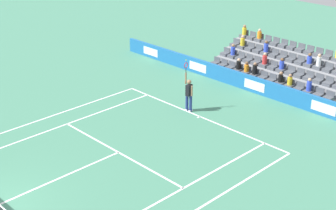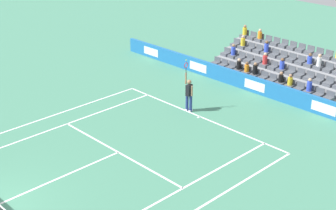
{
  "view_description": "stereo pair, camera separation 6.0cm",
  "coord_description": "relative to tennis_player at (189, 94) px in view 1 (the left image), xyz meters",
  "views": [
    {
      "loc": [
        -16.05,
        6.08,
        11.28
      ],
      "look_at": [
        0.47,
        -10.0,
        1.1
      ],
      "focal_mm": 54.23,
      "sensor_mm": 36.0,
      "label": 1
    },
    {
      "loc": [
        -16.09,
        6.03,
        11.28
      ],
      "look_at": [
        0.47,
        -10.0,
        1.1
      ],
      "focal_mm": 54.23,
      "sensor_mm": 36.0,
      "label": 2
    }
  ],
  "objects": [
    {
      "name": "sponsor_barrier",
      "position": [
        -0.94,
        -4.63,
        -0.52
      ],
      "size": [
        22.25,
        0.22,
        0.94
      ],
      "color": "#1E66AD",
      "rests_on": "ground"
    },
    {
      "name": "line_singles_sideline_right",
      "position": [
        -5.05,
        6.05,
        -0.99
      ],
      "size": [
        0.1,
        11.89,
        0.01
      ],
      "primitive_type": "cube",
      "color": "white",
      "rests_on": "ground"
    },
    {
      "name": "line_doubles_sideline_right",
      "position": [
        -6.42,
        6.05,
        -0.99
      ],
      "size": [
        0.1,
        11.89,
        0.01
      ],
      "primitive_type": "cube",
      "color": "white",
      "rests_on": "ground"
    },
    {
      "name": "line_doubles_sideline_left",
      "position": [
        4.55,
        6.05,
        -0.99
      ],
      "size": [
        0.1,
        11.89,
        0.01
      ],
      "primitive_type": "cube",
      "color": "white",
      "rests_on": "ground"
    },
    {
      "name": "tennis_player",
      "position": [
        0.0,
        0.0,
        0.0
      ],
      "size": [
        0.53,
        0.39,
        2.85
      ],
      "color": "navy",
      "rests_on": "ground"
    },
    {
      "name": "line_service",
      "position": [
        -0.94,
        5.6,
        -0.99
      ],
      "size": [
        8.23,
        0.1,
        0.01
      ],
      "primitive_type": "cube",
      "color": "white",
      "rests_on": "ground"
    },
    {
      "name": "line_singles_sideline_left",
      "position": [
        3.18,
        6.05,
        -0.99
      ],
      "size": [
        0.1,
        11.89,
        0.01
      ],
      "primitive_type": "cube",
      "color": "white",
      "rests_on": "ground"
    },
    {
      "name": "line_centre_service",
      "position": [
        -0.94,
        8.8,
        -0.99
      ],
      "size": [
        0.1,
        6.4,
        0.01
      ],
      "primitive_type": "cube",
      "color": "white",
      "rests_on": "ground"
    },
    {
      "name": "stadium_stand",
      "position": [
        -0.93,
        -7.56,
        -0.31
      ],
      "size": [
        8.68,
        3.8,
        2.55
      ],
      "color": "gray",
      "rests_on": "ground"
    },
    {
      "name": "line_baseline",
      "position": [
        -0.94,
        0.11,
        -0.99
      ],
      "size": [
        10.97,
        0.1,
        0.01
      ],
      "primitive_type": "cube",
      "color": "white",
      "rests_on": "ground"
    },
    {
      "name": "line_centre_mark",
      "position": [
        -0.94,
        0.21,
        -0.99
      ],
      "size": [
        0.1,
        0.2,
        0.01
      ],
      "primitive_type": "cube",
      "color": "white",
      "rests_on": "ground"
    }
  ]
}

